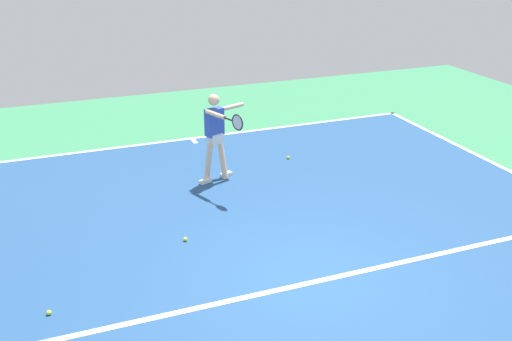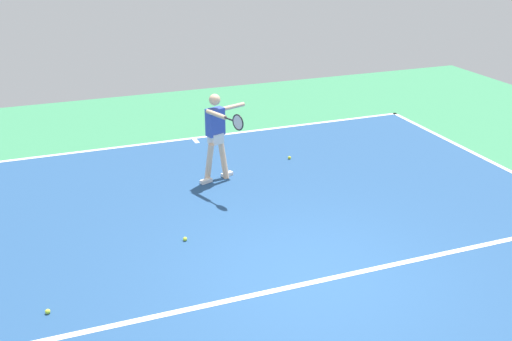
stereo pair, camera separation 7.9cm
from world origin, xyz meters
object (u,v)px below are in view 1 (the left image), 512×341
object	(u,v)px
tennis_ball_by_baseline	(288,158)
tennis_ball_far_corner	(185,239)
tennis_ball_near_player	(49,313)
tennis_player	(216,132)

from	to	relation	value
tennis_ball_by_baseline	tennis_ball_far_corner	world-z (taller)	same
tennis_ball_near_player	tennis_ball_by_baseline	bearing A→B (deg)	-142.68
tennis_player	tennis_ball_far_corner	xyz separation A→B (m)	(1.20, 2.11, -0.94)
tennis_player	tennis_ball_near_player	xyz separation A→B (m)	(3.31, 3.33, -0.94)
tennis_ball_by_baseline	tennis_ball_near_player	world-z (taller)	same
tennis_ball_near_player	tennis_ball_far_corner	world-z (taller)	same
tennis_player	tennis_ball_far_corner	size ratio (longest dim) A/B	25.95
tennis_player	tennis_ball_far_corner	distance (m)	2.61
tennis_ball_far_corner	tennis_player	bearing A→B (deg)	-119.63
tennis_ball_by_baseline	tennis_ball_far_corner	size ratio (longest dim) A/B	1.00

